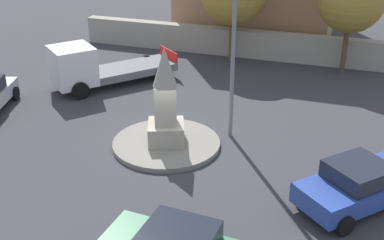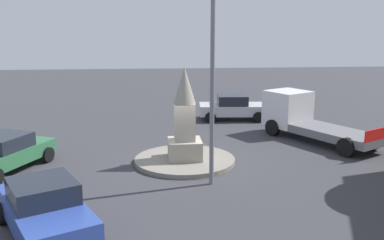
{
  "view_description": "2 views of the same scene",
  "coord_description": "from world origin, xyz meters",
  "px_view_note": "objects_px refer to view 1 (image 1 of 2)",
  "views": [
    {
      "loc": [
        -0.28,
        17.33,
        9.34
      ],
      "look_at": [
        -0.97,
        0.8,
        1.48
      ],
      "focal_mm": 47.03,
      "sensor_mm": 36.0,
      "label": 1
    },
    {
      "loc": [
        -17.26,
        1.29,
        5.64
      ],
      "look_at": [
        -0.17,
        -0.29,
        1.85
      ],
      "focal_mm": 40.52,
      "sensor_mm": 36.0,
      "label": 2
    }
  ],
  "objects_px": {
    "streetlamp": "(235,3)",
    "truck_white_near_island": "(95,67)",
    "car_blue_far_side": "(359,185)",
    "monument": "(165,104)"
  },
  "relations": [
    {
      "from": "streetlamp",
      "to": "truck_white_near_island",
      "type": "height_order",
      "value": "streetlamp"
    },
    {
      "from": "streetlamp",
      "to": "truck_white_near_island",
      "type": "relative_size",
      "value": 1.41
    },
    {
      "from": "car_blue_far_side",
      "to": "truck_white_near_island",
      "type": "distance_m",
      "value": 14.25
    },
    {
      "from": "streetlamp",
      "to": "car_blue_far_side",
      "type": "relative_size",
      "value": 2.01
    },
    {
      "from": "monument",
      "to": "streetlamp",
      "type": "bearing_deg",
      "value": -163.46
    },
    {
      "from": "streetlamp",
      "to": "car_blue_far_side",
      "type": "distance_m",
      "value": 7.64
    },
    {
      "from": "monument",
      "to": "car_blue_far_side",
      "type": "distance_m",
      "value": 7.46
    },
    {
      "from": "monument",
      "to": "truck_white_near_island",
      "type": "relative_size",
      "value": 0.6
    },
    {
      "from": "monument",
      "to": "truck_white_near_island",
      "type": "height_order",
      "value": "monument"
    },
    {
      "from": "streetlamp",
      "to": "car_blue_far_side",
      "type": "height_order",
      "value": "streetlamp"
    }
  ]
}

